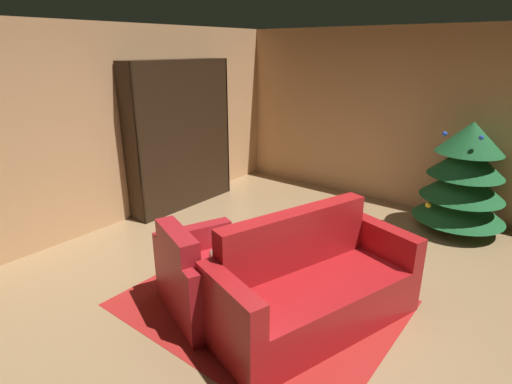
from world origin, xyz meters
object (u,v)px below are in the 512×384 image
armchair_red (208,279)px  coffee_table (253,263)px  couch_red (312,289)px  decorated_tree (464,178)px  book_stack_on_table (250,255)px  bottle_on_table (257,242)px  bookshelf_unit (188,136)px

armchair_red → coffee_table: (0.23, 0.38, 0.08)m
couch_red → decorated_tree: (0.55, 2.89, 0.41)m
book_stack_on_table → bottle_on_table: (-0.06, 0.19, 0.04)m
armchair_red → bottle_on_table: 0.60m
book_stack_on_table → bottle_on_table: 0.20m
bookshelf_unit → armchair_red: size_ratio=1.88×
coffee_table → bottle_on_table: size_ratio=3.16×
bookshelf_unit → decorated_tree: bearing=22.1°
couch_red → coffee_table: size_ratio=2.97×
decorated_tree → book_stack_on_table: bearing=-111.8°
couch_red → bookshelf_unit: bearing=155.0°
bookshelf_unit → couch_red: (3.05, -1.43, -0.73)m
bookshelf_unit → bottle_on_table: bookshelf_unit is taller
couch_red → bottle_on_table: size_ratio=9.40×
armchair_red → decorated_tree: 3.62m
couch_red → decorated_tree: decorated_tree is taller
armchair_red → book_stack_on_table: 0.45m
book_stack_on_table → decorated_tree: decorated_tree is taller
bookshelf_unit → decorated_tree: (3.60, 1.46, -0.32)m
bookshelf_unit → armchair_red: (2.21, -1.86, -0.74)m
couch_red → book_stack_on_table: size_ratio=8.77×
armchair_red → coffee_table: armchair_red is taller
armchair_red → bottle_on_table: bearing=74.5°
bottle_on_table → decorated_tree: size_ratio=0.15×
bookshelf_unit → book_stack_on_table: bookshelf_unit is taller
decorated_tree → coffee_table: bearing=-111.6°
armchair_red → couch_red: size_ratio=0.57×
bottle_on_table → book_stack_on_table: bearing=-71.9°
book_stack_on_table → decorated_tree: 3.20m
bookshelf_unit → coffee_table: size_ratio=3.18×
bookshelf_unit → couch_red: bearing=-25.0°
bookshelf_unit → book_stack_on_table: size_ratio=9.38×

